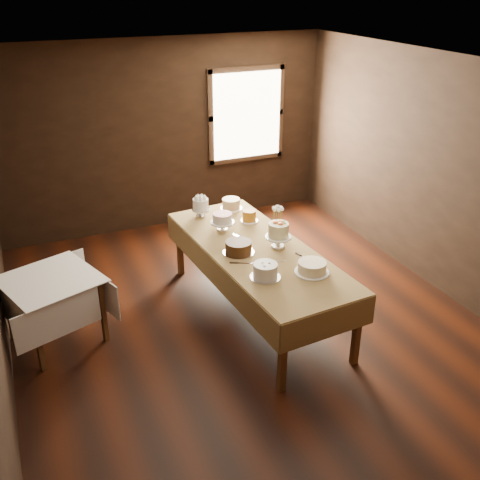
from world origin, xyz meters
The scene contains 23 objects.
floor centered at (0.00, 0.00, 0.00)m, with size 5.00×6.00×0.01m, color black.
ceiling centered at (0.00, 0.00, 2.80)m, with size 5.00×6.00×0.01m, color beige.
wall_back centered at (0.00, 3.00, 1.40)m, with size 5.00×0.02×2.80m, color black.
wall_front centered at (0.00, -3.00, 1.40)m, with size 5.00×0.02×2.80m, color black.
wall_right centered at (2.50, 0.00, 1.40)m, with size 0.02×6.00×2.80m, color black.
window centered at (1.30, 2.94, 1.60)m, with size 1.10×0.05×1.30m, color #FFEABF.
display_table centered at (0.18, 0.13, 0.78)m, with size 1.26×2.79×0.84m.
side_table centered at (-1.99, 0.50, 0.67)m, with size 1.15×1.15×0.76m.
cake_meringue centered at (-0.10, 1.20, 0.95)m, with size 0.26×0.26×0.25m.
cake_speckled centered at (0.35, 1.29, 0.91)m, with size 0.32×0.32×0.14m.
cake_lattice centered at (0.00, 0.73, 0.94)m, with size 0.29×0.29×0.22m.
cake_caramel centered at (0.40, 0.84, 0.91)m, with size 0.22×0.22×0.14m.
cake_chocolate centered at (-0.05, 0.12, 0.91)m, with size 0.39×0.39×0.13m.
cake_flowers centered at (0.41, 0.08, 0.97)m, with size 0.32×0.32×0.30m.
cake_swirl centered at (-0.02, -0.48, 0.92)m, with size 0.31×0.31×0.16m.
cake_cream centered at (0.46, -0.58, 0.90)m, with size 0.40×0.40×0.12m.
cake_server_a centered at (0.26, -0.24, 0.85)m, with size 0.24×0.03×0.01m, color silver.
cake_server_b centered at (0.56, -0.29, 0.85)m, with size 0.24×0.03×0.01m, color silver.
cake_server_c centered at (0.10, 0.51, 0.85)m, with size 0.24×0.03×0.01m, color silver.
cake_server_d centered at (0.51, 0.46, 0.85)m, with size 0.24×0.03×0.01m, color silver.
cake_server_e centered at (-0.08, -0.13, 0.85)m, with size 0.24×0.03×0.01m, color silver.
flower_vase centered at (0.57, 0.41, 0.90)m, with size 0.12×0.12×0.12m, color #2D2823.
flower_bouquet centered at (0.57, 0.41, 1.08)m, with size 0.14×0.14×0.20m, color white, non-canonical shape.
Camera 1 is at (-2.13, -4.73, 3.59)m, focal length 40.94 mm.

